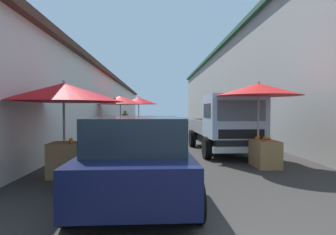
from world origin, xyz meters
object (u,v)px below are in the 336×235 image
object	(u,v)px
plastic_stool	(159,153)
hatchback_car	(138,156)
vendor_by_crates	(125,121)
fruit_stall_far_right	(64,99)
delivery_truck	(228,125)
fruit_stall_near_right	(260,101)
fruit_stall_mid_lane	(120,104)
fruit_stall_near_left	(138,104)

from	to	relation	value
plastic_stool	hatchback_car	bearing A→B (deg)	172.12
vendor_by_crates	plastic_stool	xyz separation A→B (m)	(-8.96, -1.97, -0.58)
fruit_stall_far_right	hatchback_car	bearing A→B (deg)	-133.07
delivery_truck	fruit_stall_near_right	bearing A→B (deg)	-167.64
fruit_stall_mid_lane	fruit_stall_near_left	bearing A→B (deg)	-17.25
fruit_stall_mid_lane	fruit_stall_near_right	bearing A→B (deg)	-148.30
delivery_truck	vendor_by_crates	size ratio (longest dim) A/B	3.15
fruit_stall_near_left	hatchback_car	bearing A→B (deg)	-176.42
fruit_stall_mid_lane	vendor_by_crates	bearing A→B (deg)	-4.11
fruit_stall_near_right	plastic_stool	size ratio (longest dim) A/B	5.51
fruit_stall_near_right	vendor_by_crates	xyz separation A→B (m)	(9.37, 4.77, -0.92)
fruit_stall_near_right	delivery_truck	bearing A→B (deg)	12.36
fruit_stall_near_left	delivery_truck	xyz separation A→B (m)	(-8.64, -3.64, -0.92)
fruit_stall_far_right	vendor_by_crates	size ratio (longest dim) A/B	1.82
fruit_stall_far_right	plastic_stool	bearing A→B (deg)	-60.19
fruit_stall_near_left	vendor_by_crates	world-z (taller)	fruit_stall_near_left
vendor_by_crates	plastic_stool	bearing A→B (deg)	-167.61
delivery_truck	vendor_by_crates	world-z (taller)	delivery_truck
fruit_stall_far_right	vendor_by_crates	bearing A→B (deg)	-1.90
fruit_stall_mid_lane	vendor_by_crates	xyz separation A→B (m)	(1.47, -0.11, -0.99)
fruit_stall_mid_lane	hatchback_car	distance (m)	10.77
fruit_stall_mid_lane	delivery_truck	bearing A→B (deg)	-143.38
fruit_stall_near_right	vendor_by_crates	world-z (taller)	fruit_stall_near_right
hatchback_car	plastic_stool	bearing A→B (deg)	-7.88
hatchback_car	delivery_truck	world-z (taller)	delivery_truck
delivery_truck	fruit_stall_mid_lane	bearing A→B (deg)	36.62
fruit_stall_far_right	delivery_truck	bearing A→B (deg)	-59.08
hatchback_car	plastic_stool	xyz separation A→B (m)	(3.08, -0.43, -0.41)
plastic_stool	delivery_truck	bearing A→B (deg)	-58.02
vendor_by_crates	plastic_stool	world-z (taller)	vendor_by_crates
fruit_stall_near_left	fruit_stall_near_right	xyz separation A→B (m)	(-10.54, -4.06, -0.13)
fruit_stall_near_right	fruit_stall_far_right	bearing A→B (deg)	100.22
hatchback_car	vendor_by_crates	xyz separation A→B (m)	(12.05, 1.54, 0.17)
plastic_stool	fruit_stall_mid_lane	bearing A→B (deg)	15.46
hatchback_car	fruit_stall_mid_lane	bearing A→B (deg)	8.85
hatchback_car	fruit_stall_near_left	bearing A→B (deg)	3.58
fruit_stall_mid_lane	hatchback_car	xyz separation A→B (m)	(-10.58, -1.65, -1.16)
fruit_stall_near_left	delivery_truck	world-z (taller)	fruit_stall_near_left
fruit_stall_near_right	hatchback_car	xyz separation A→B (m)	(-2.68, 3.23, -1.09)
fruit_stall_near_left	fruit_stall_far_right	size ratio (longest dim) A/B	0.86
fruit_stall_far_right	fruit_stall_near_right	world-z (taller)	fruit_stall_near_right
fruit_stall_near_left	fruit_stall_far_right	distance (m)	11.51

